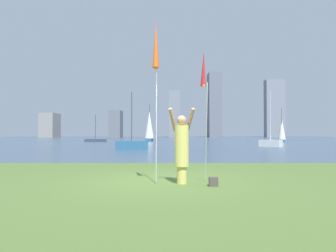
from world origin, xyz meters
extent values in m
cube|color=#384C60|center=(0.00, 62.44, -0.06)|extent=(120.00, 115.11, 0.12)
cube|color=#263316|center=(0.00, 4.89, -0.02)|extent=(120.00, 0.70, 0.02)
cylinder|color=#D8CC66|center=(0.55, -0.50, 0.21)|extent=(0.24, 0.24, 0.43)
cylinder|color=#D8CC66|center=(0.55, -0.50, 0.93)|extent=(0.34, 0.34, 1.02)
sphere|color=tan|center=(0.55, -0.50, 1.57)|extent=(0.25, 0.25, 0.25)
cylinder|color=tan|center=(0.33, -0.36, 1.59)|extent=(0.25, 0.39, 0.59)
cylinder|color=tan|center=(0.77, -0.36, 1.59)|extent=(0.25, 0.39, 0.59)
cylinder|color=#B2B2B7|center=(-0.09, -0.28, 1.42)|extent=(0.02, 0.35, 2.82)
cone|color=#F25919|center=(-0.09, -0.68, 3.41)|extent=(0.16, 0.29, 1.16)
sphere|color=yellow|center=(-0.09, -0.61, 2.83)|extent=(0.06, 0.06, 0.06)
cylinder|color=#B2B2B7|center=(1.19, -0.28, 1.27)|extent=(0.02, 0.53, 2.50)
cone|color=red|center=(1.19, 0.32, 3.02)|extent=(0.16, 0.35, 0.97)
sphere|color=yellow|center=(1.19, 0.22, 2.54)|extent=(0.06, 0.06, 0.06)
cube|color=#4C4742|center=(1.28, -0.87, 0.11)|extent=(0.21, 0.18, 0.22)
cube|color=#2D6084|center=(16.45, 36.31, 0.19)|extent=(1.39, 2.22, 0.38)
cylinder|color=#47474C|center=(16.45, 36.31, 2.64)|extent=(0.06, 0.06, 4.53)
cone|color=silver|center=(16.50, 36.46, 1.98)|extent=(1.33, 1.33, 3.21)
cube|color=#2D6084|center=(-2.74, 41.49, 0.23)|extent=(1.06, 2.92, 0.46)
cylinder|color=#47474C|center=(-2.74, 41.49, 3.16)|extent=(0.09, 0.09, 5.40)
cone|color=white|center=(-2.75, 41.28, 2.60)|extent=(1.53, 1.53, 4.27)
cube|color=silver|center=(9.80, 21.00, 0.31)|extent=(2.04, 1.97, 0.62)
cylinder|color=silver|center=(9.80, 21.00, 2.95)|extent=(0.06, 0.06, 4.66)
cube|color=#2D6084|center=(-2.57, 15.58, 0.33)|extent=(2.52, 0.93, 0.67)
cylinder|color=#47474C|center=(-2.57, 15.58, 2.53)|extent=(0.07, 0.07, 3.72)
cube|color=#333D51|center=(-10.57, 38.19, 0.20)|extent=(3.18, 0.88, 0.40)
cylinder|color=#47474C|center=(-10.57, 38.19, 2.19)|extent=(0.09, 0.09, 3.57)
cube|color=gray|center=(-38.04, 92.87, 3.86)|extent=(4.50, 7.60, 7.72)
cube|color=slate|center=(-16.78, 93.42, 4.31)|extent=(3.73, 6.71, 8.61)
cube|color=gray|center=(2.31, 98.23, 7.76)|extent=(3.68, 6.31, 15.53)
cube|color=slate|center=(15.50, 94.68, 10.52)|extent=(4.12, 6.53, 21.04)
cube|color=gray|center=(36.11, 96.89, 9.62)|extent=(6.24, 3.33, 19.24)
camera|label=1|loc=(0.21, -8.26, 1.24)|focal=33.46mm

